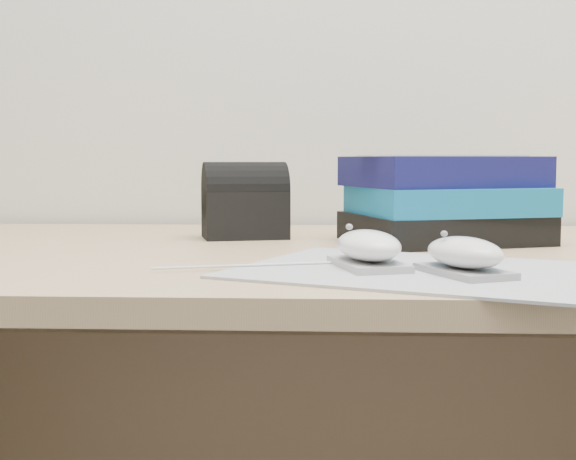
{
  "coord_description": "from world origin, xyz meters",
  "views": [
    {
      "loc": [
        -0.05,
        0.46,
        0.86
      ],
      "look_at": [
        -0.1,
        1.43,
        0.77
      ],
      "focal_mm": 50.0,
      "sensor_mm": 36.0,
      "label": 1
    }
  ],
  "objects_px": {
    "desk": "(364,399)",
    "book_stack": "(444,200)",
    "mouse_front": "(465,256)",
    "pouch": "(245,201)",
    "mouse_rear": "(368,249)"
  },
  "relations": [
    {
      "from": "desk",
      "to": "pouch",
      "type": "xyz_separation_m",
      "value": [
        -0.19,
        0.08,
        0.29
      ]
    },
    {
      "from": "desk",
      "to": "mouse_rear",
      "type": "bearing_deg",
      "value": -91.89
    },
    {
      "from": "mouse_front",
      "to": "book_stack",
      "type": "xyz_separation_m",
      "value": [
        0.03,
        0.36,
        0.04
      ]
    },
    {
      "from": "mouse_rear",
      "to": "book_stack",
      "type": "height_order",
      "value": "book_stack"
    },
    {
      "from": "desk",
      "to": "pouch",
      "type": "height_order",
      "value": "pouch"
    },
    {
      "from": "desk",
      "to": "book_stack",
      "type": "distance_m",
      "value": 0.32
    },
    {
      "from": "mouse_front",
      "to": "pouch",
      "type": "distance_m",
      "value": 0.5
    },
    {
      "from": "desk",
      "to": "mouse_front",
      "type": "xyz_separation_m",
      "value": [
        0.09,
        -0.33,
        0.26
      ]
    },
    {
      "from": "desk",
      "to": "mouse_rear",
      "type": "distance_m",
      "value": 0.38
    },
    {
      "from": "desk",
      "to": "mouse_rear",
      "type": "relative_size",
      "value": 12.15
    },
    {
      "from": "desk",
      "to": "mouse_front",
      "type": "relative_size",
      "value": 12.58
    },
    {
      "from": "book_stack",
      "to": "pouch",
      "type": "height_order",
      "value": "book_stack"
    },
    {
      "from": "desk",
      "to": "mouse_front",
      "type": "distance_m",
      "value": 0.43
    },
    {
      "from": "mouse_rear",
      "to": "pouch",
      "type": "bearing_deg",
      "value": 116.36
    },
    {
      "from": "mouse_rear",
      "to": "mouse_front",
      "type": "height_order",
      "value": "mouse_rear"
    }
  ]
}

